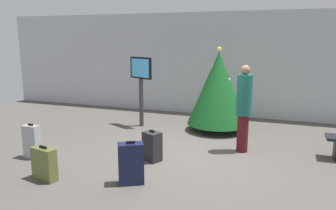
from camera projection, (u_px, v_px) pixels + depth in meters
ground_plane at (191, 154)px, 7.02m from camera, size 16.00×16.00×0.00m
back_wall at (226, 65)px, 10.28m from camera, size 16.00×0.20×3.21m
holiday_tree at (218, 88)px, 8.61m from camera, size 1.59×1.59×2.20m
flight_info_kiosk at (141, 79)px, 9.02m from camera, size 0.75×0.42×1.92m
traveller_0 at (244, 106)px, 7.00m from camera, size 0.44×0.44×1.87m
suitcase_0 at (131, 164)px, 5.54m from camera, size 0.48×0.41×0.75m
suitcase_1 at (152, 146)px, 6.60m from camera, size 0.42×0.38×0.63m
suitcase_2 at (44, 164)px, 5.70m from camera, size 0.50×0.28×0.61m
suitcase_3 at (32, 142)px, 6.74m from camera, size 0.34×0.20×0.73m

